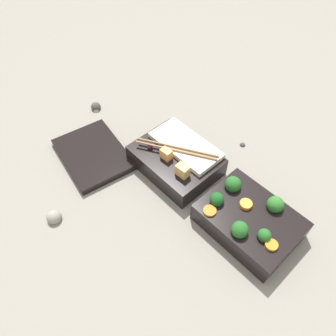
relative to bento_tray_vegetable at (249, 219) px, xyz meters
name	(u,v)px	position (x,y,z in m)	size (l,w,h in m)	color
ground_plane	(216,197)	(0.09, -0.01, -0.03)	(3.00, 3.00, 0.00)	gray
bento_tray_vegetable	(249,219)	(0.00, 0.00, 0.00)	(0.20, 0.15, 0.08)	black
bento_tray_rice	(177,159)	(0.22, -0.01, 0.00)	(0.20, 0.15, 0.08)	black
bento_lid	(93,154)	(0.38, 0.12, -0.02)	(0.19, 0.14, 0.02)	black
pebble_0	(243,144)	(0.16, -0.18, -0.02)	(0.01, 0.01, 0.01)	#474442
pebble_1	(96,107)	(0.53, 0.02, -0.02)	(0.03, 0.03, 0.03)	#474442
pebble_2	(54,217)	(0.29, 0.29, -0.02)	(0.03, 0.03, 0.03)	gray
pebble_3	(96,110)	(0.52, 0.02, -0.02)	(0.02, 0.02, 0.02)	gray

